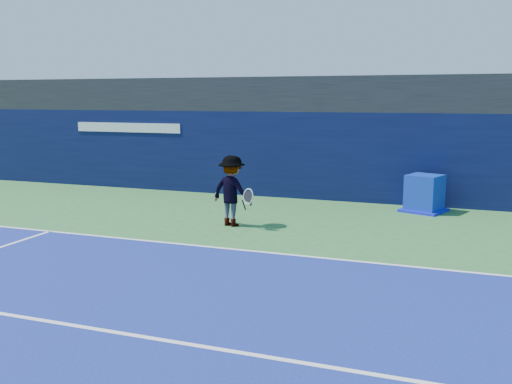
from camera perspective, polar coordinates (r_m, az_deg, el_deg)
ground at (r=10.84m, az=-9.52°, el=-9.52°), size 80.00×80.00×0.00m
baseline at (r=13.41m, az=-3.18°, el=-5.65°), size 24.00×0.10×0.01m
service_line at (r=9.27m, az=-15.77°, el=-13.05°), size 24.00×0.10×0.01m
stadium_band at (r=21.02m, az=6.02°, el=9.69°), size 36.00×3.00×1.20m
back_wall_assembly at (r=20.15m, az=5.21°, el=3.74°), size 36.00×1.03×3.00m
equipment_cart at (r=18.34m, az=16.49°, el=-0.27°), size 1.53×1.53×1.14m
tennis_player at (r=15.60m, az=-2.42°, el=0.11°), size 1.46×1.01×1.94m
tennis_ball at (r=16.76m, az=-3.96°, el=-0.08°), size 0.06×0.06×0.06m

